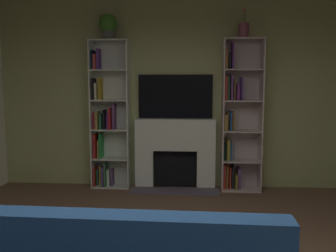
% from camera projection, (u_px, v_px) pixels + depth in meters
% --- Properties ---
extents(wall_back_accent, '(5.50, 0.06, 2.84)m').
position_uv_depth(wall_back_accent, '(176.00, 94.00, 5.61)').
color(wall_back_accent, tan).
rests_on(wall_back_accent, ground_plane).
extents(fireplace, '(1.30, 0.51, 1.05)m').
position_uv_depth(fireplace, '(175.00, 152.00, 5.58)').
color(fireplace, white).
rests_on(fireplace, ground_plane).
extents(tv, '(1.11, 0.06, 0.65)m').
position_uv_depth(tv, '(175.00, 96.00, 5.55)').
color(tv, black).
rests_on(tv, fireplace).
extents(bookshelf_left, '(0.57, 0.27, 2.22)m').
position_uv_depth(bookshelf_left, '(107.00, 120.00, 5.59)').
color(bookshelf_left, silver).
rests_on(bookshelf_left, ground_plane).
extents(bookshelf_right, '(0.57, 0.33, 2.22)m').
position_uv_depth(bookshelf_right, '(237.00, 119.00, 5.45)').
color(bookshelf_right, beige).
rests_on(bookshelf_right, ground_plane).
extents(potted_plant, '(0.28, 0.28, 0.37)m').
position_uv_depth(potted_plant, '(108.00, 25.00, 5.37)').
color(potted_plant, '#515555').
rests_on(potted_plant, bookshelf_left).
extents(vase_with_flowers, '(0.15, 0.15, 0.41)m').
position_uv_depth(vase_with_flowers, '(244.00, 30.00, 5.26)').
color(vase_with_flowers, '#854051').
rests_on(vase_with_flowers, bookshelf_right).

